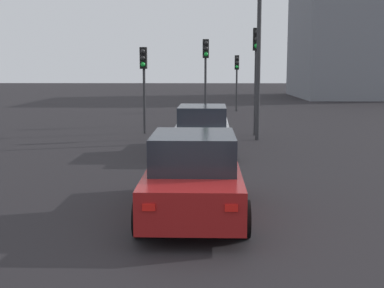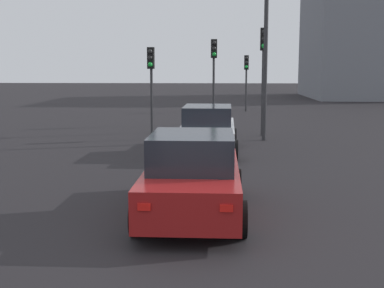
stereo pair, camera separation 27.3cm
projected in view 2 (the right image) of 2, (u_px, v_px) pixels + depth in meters
The scene contains 9 objects.
ground_plane at pixel (185, 242), 8.82m from camera, with size 160.00×160.00×0.20m, color black.
car_white_lead at pixel (208, 130), 17.21m from camera, with size 4.79×2.03×1.57m.
car_red_second at pixel (193, 176), 9.94m from camera, with size 4.38×1.99×1.61m.
traffic_light_near_left at pixel (263, 59), 21.05m from camera, with size 0.32×0.28×4.37m.
traffic_light_near_right at pixel (151, 72), 21.90m from camera, with size 0.33×0.30×3.64m.
traffic_light_far_left at pixel (214, 64), 25.35m from camera, with size 0.33×0.30×4.14m.
traffic_light_far_right at pixel (246, 71), 32.79m from camera, with size 0.32×0.29×3.53m.
street_lamp_kerbside at pixel (266, 42), 19.66m from camera, with size 0.56×0.36×6.27m.
building_facade_left at pixel (365, 36), 47.23m from camera, with size 12.21×9.97×11.09m, color slate.
Camera 2 is at (-8.46, -0.50, 2.85)m, focal length 48.74 mm.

